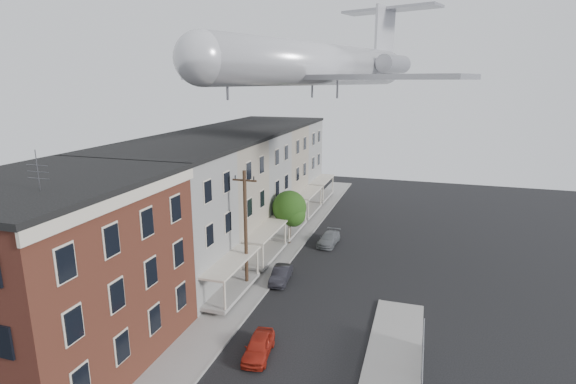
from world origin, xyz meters
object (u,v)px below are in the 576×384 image
at_px(utility_pole, 246,230).
at_px(airplane, 322,64).
at_px(car_mid, 281,275).
at_px(street_tree, 290,209).
at_px(car_far, 329,239).
at_px(car_near, 259,346).

xyz_separation_m(utility_pole, airplane, (2.83, 11.19, 11.81)).
bearing_deg(car_mid, street_tree, 96.83).
relative_size(utility_pole, car_mid, 2.58).
xyz_separation_m(street_tree, car_far, (3.47, 1.11, -2.89)).
bearing_deg(car_far, utility_pole, -105.88).
height_order(utility_pole, street_tree, utility_pole).
distance_m(street_tree, car_far, 4.65).
xyz_separation_m(utility_pole, car_near, (3.80, -7.50, -4.09)).
height_order(utility_pole, airplane, airplane).
relative_size(street_tree, airplane, 0.17).
xyz_separation_m(car_near, car_far, (0.00, 18.54, -0.02)).
height_order(car_far, airplane, airplane).
height_order(street_tree, car_far, street_tree).
bearing_deg(car_far, car_near, -86.88).
bearing_deg(street_tree, car_near, -78.73).
xyz_separation_m(utility_pole, car_far, (3.80, 11.04, -4.12)).
relative_size(street_tree, car_far, 1.35).
relative_size(car_mid, airplane, 0.11).
bearing_deg(utility_pole, car_near, -63.14).
distance_m(car_mid, car_far, 9.21).
height_order(car_near, car_far, car_near).
distance_m(street_tree, airplane, 13.34).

